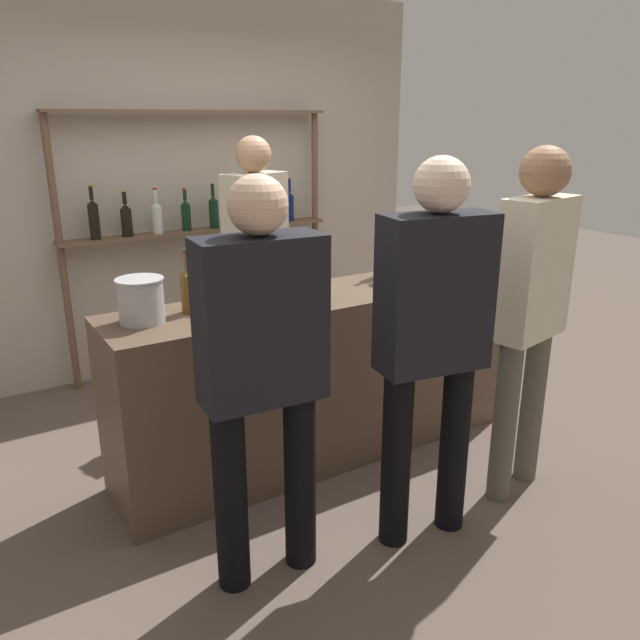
{
  "coord_description": "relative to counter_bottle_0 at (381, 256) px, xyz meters",
  "views": [
    {
      "loc": [
        -1.73,
        -2.75,
        1.88
      ],
      "look_at": [
        0.0,
        0.0,
        0.82
      ],
      "focal_mm": 35.0,
      "sensor_mm": 36.0,
      "label": 1
    }
  ],
  "objects": [
    {
      "name": "server_behind_counter",
      "position": [
        -0.43,
        0.8,
        -0.04
      ],
      "size": [
        0.48,
        0.33,
        1.77
      ],
      "rotation": [
        0.0,
        0.0,
        -1.24
      ],
      "color": "#575347",
      "rests_on": "ground_plane"
    },
    {
      "name": "customer_center",
      "position": [
        -0.51,
        -1.03,
        -0.07
      ],
      "size": [
        0.5,
        0.29,
        1.74
      ],
      "rotation": [
        0.0,
        0.0,
        1.4
      ],
      "color": "black",
      "rests_on": "ground_plane"
    },
    {
      "name": "back_wall",
      "position": [
        -0.52,
        1.73,
        0.31
      ],
      "size": [
        3.95,
        0.12,
        2.8
      ],
      "primitive_type": "cube",
      "color": "#B2A899",
      "rests_on": "ground_plane"
    },
    {
      "name": "customer_left",
      "position": [
        -1.25,
        -0.89,
        -0.11
      ],
      "size": [
        0.5,
        0.25,
        1.69
      ],
      "rotation": [
        0.0,
        0.0,
        1.49
      ],
      "color": "black",
      "rests_on": "ground_plane"
    },
    {
      "name": "cork_jar",
      "position": [
        -0.04,
        -0.11,
        -0.05
      ],
      "size": [
        0.1,
        0.1,
        0.15
      ],
      "color": "silver",
      "rests_on": "bar_counter"
    },
    {
      "name": "counter_bottle_5",
      "position": [
        0.2,
        -0.17,
        -0.0
      ],
      "size": [
        0.08,
        0.08,
        0.33
      ],
      "color": "silver",
      "rests_on": "bar_counter"
    },
    {
      "name": "wine_glass",
      "position": [
        -0.73,
        0.01,
        -0.01
      ],
      "size": [
        0.07,
        0.07,
        0.17
      ],
      "color": "silver",
      "rests_on": "bar_counter"
    },
    {
      "name": "bar_counter",
      "position": [
        -0.52,
        -0.14,
        -0.61
      ],
      "size": [
        2.35,
        0.55,
        0.96
      ],
      "primitive_type": "cube",
      "color": "brown",
      "rests_on": "ground_plane"
    },
    {
      "name": "counter_bottle_4",
      "position": [
        -0.67,
        -0.11,
        -0.01
      ],
      "size": [
        0.07,
        0.07,
        0.31
      ],
      "color": "brown",
      "rests_on": "bar_counter"
    },
    {
      "name": "back_shelf",
      "position": [
        -0.53,
        1.55,
        0.17
      ],
      "size": [
        2.07,
        0.18,
        1.93
      ],
      "color": "brown",
      "rests_on": "ground_plane"
    },
    {
      "name": "counter_bottle_1",
      "position": [
        -1.23,
        -0.07,
        -0.01
      ],
      "size": [
        0.08,
        0.08,
        0.32
      ],
      "color": "brown",
      "rests_on": "bar_counter"
    },
    {
      "name": "ice_bucket",
      "position": [
        -1.48,
        -0.1,
        -0.02
      ],
      "size": [
        0.22,
        0.22,
        0.21
      ],
      "color": "#B2B2B7",
      "rests_on": "bar_counter"
    },
    {
      "name": "counter_bottle_2",
      "position": [
        -0.58,
        -0.24,
        -0.0
      ],
      "size": [
        0.09,
        0.09,
        0.34
      ],
      "color": "#0F1956",
      "rests_on": "bar_counter"
    },
    {
      "name": "counter_bottle_0",
      "position": [
        0.0,
        0.0,
        0.0
      ],
      "size": [
        0.07,
        0.07,
        0.34
      ],
      "color": "#0F1956",
      "rests_on": "bar_counter"
    },
    {
      "name": "counter_bottle_3",
      "position": [
        -1.04,
        -0.07,
        -0.01
      ],
      "size": [
        0.07,
        0.07,
        0.32
      ],
      "color": "#0F1956",
      "rests_on": "bar_counter"
    },
    {
      "name": "ground_plane",
      "position": [
        -0.52,
        -0.14,
        -1.09
      ],
      "size": [
        16.0,
        16.0,
        0.0
      ],
      "primitive_type": "plane",
      "color": "brown"
    },
    {
      "name": "customer_right",
      "position": [
        0.15,
        -0.99,
        -0.04
      ],
      "size": [
        0.45,
        0.26,
        1.76
      ],
      "rotation": [
        0.0,
        0.0,
        1.76
      ],
      "color": "#575347",
      "rests_on": "ground_plane"
    }
  ]
}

